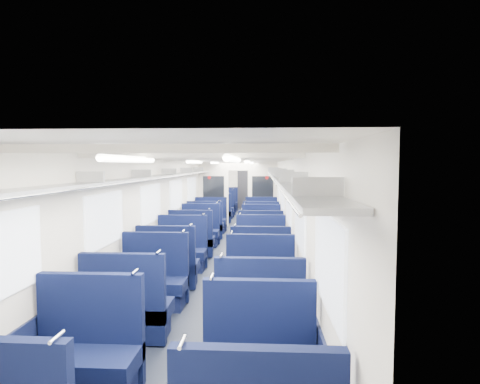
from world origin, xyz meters
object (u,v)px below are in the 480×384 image
Objects in this scene: bulkhead at (238,192)px; seat_25 at (261,207)px; seat_22 at (221,209)px; seat_21 at (261,213)px; seat_2 at (86,357)px; seat_5 at (260,319)px; seat_13 at (261,242)px; seat_14 at (200,232)px; seat_3 at (259,369)px; seat_9 at (260,268)px; seat_27 at (261,204)px; seat_4 at (127,312)px; seat_11 at (261,252)px; seat_23 at (261,210)px; seat_7 at (260,287)px; seat_17 at (261,227)px; seat_20 at (217,213)px; seat_24 at (224,206)px; seat_6 at (154,283)px; seat_15 at (261,234)px; seat_16 at (205,227)px; seat_8 at (168,267)px; seat_18 at (210,221)px; end_door at (245,189)px; seat_19 at (261,221)px; seat_26 at (226,204)px; seat_12 at (192,242)px; seat_10 at (181,253)px.

seat_25 is at bearing 75.20° from bulkhead.
seat_21 is at bearing -34.99° from seat_22.
seat_5 is at bearing 31.87° from seat_2.
seat_13 is 2.10m from seat_14.
seat_3 is 3.43m from seat_9.
seat_2 is 14.78m from seat_27.
seat_4 is 1.00× the size of seat_11.
seat_23 is (0.00, 6.66, 0.00)m from seat_13.
seat_17 is (0.00, 5.67, 0.00)m from seat_7.
seat_20 is 2.50m from seat_24.
seat_6 is at bearing -95.94° from bulkhead.
seat_13 and seat_20 have the same top height.
seat_27 is at bearing 90.00° from seat_3.
seat_9 and seat_11 have the same top height.
seat_4 is 5.90m from seat_15.
seat_3 is at bearing -90.00° from seat_21.
seat_3 and seat_7 have the same top height.
seat_17 is at bearing -0.22° from seat_16.
seat_24 is at bearing 90.00° from seat_2.
seat_23 is at bearing 72.86° from seat_14.
seat_9 is 1.00× the size of seat_21.
seat_8 is 1.00× the size of seat_18.
seat_24 and seat_27 have the same top height.
seat_11 is at bearing 70.15° from seat_2.
end_door is 2.64m from seat_24.
seat_19 is (0.00, 6.97, 0.00)m from seat_7.
end_door is 12.77m from seat_8.
seat_11 and seat_19 have the same top height.
seat_19 is at bearing 90.00° from seat_5.
seat_23 is at bearing 90.00° from seat_5.
seat_22 is at bearing 90.00° from seat_16.
seat_15 is 1.00× the size of seat_26.
seat_3 is 1.00× the size of seat_18.
seat_20 is at bearing -90.00° from seat_24.
seat_11 and seat_25 have the same top height.
seat_4 and seat_25 have the same top height.
seat_15 is at bearing -90.00° from seat_21.
seat_16 is 3.75m from seat_21.
end_door is 1.64m from seat_26.
seat_5 is 1.00× the size of seat_14.
bulkhead is 4.84m from seat_13.
seat_15 is (0.00, 3.51, 0.00)m from seat_9.
seat_22 is 1.00× the size of seat_23.
seat_5 is at bearing -90.00° from seat_13.
seat_19 is at bearing 79.80° from seat_2.
seat_9 is 1.00× the size of seat_12.
seat_4 is 1.00× the size of seat_6.
seat_3 is 7.23m from seat_14.
seat_9 is 11.37m from seat_27.
seat_10 and seat_20 have the same top height.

